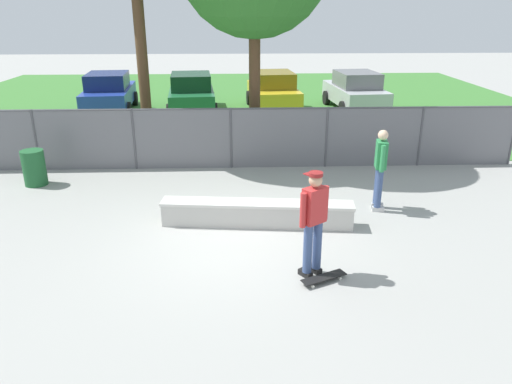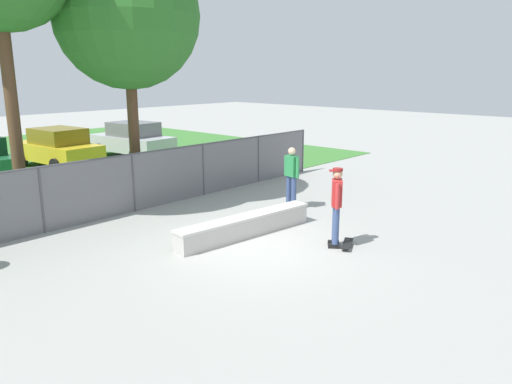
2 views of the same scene
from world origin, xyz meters
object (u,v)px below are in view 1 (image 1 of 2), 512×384
concrete_ledge (257,213)px  skateboarder (314,219)px  bystander (380,166)px  skateboard (324,278)px  car_yellow (273,91)px  car_blue (109,92)px  car_green (191,93)px  trash_bin (34,168)px  car_silver (355,91)px

concrete_ledge → skateboarder: 2.34m
concrete_ledge → bystander: bystander is taller
skateboard → car_yellow: (0.19, 14.26, 0.77)m
car_blue → car_green: size_ratio=1.00×
skateboarder → car_blue: skateboarder is taller
concrete_ledge → skateboard: (1.01, -2.27, -0.19)m
concrete_ledge → bystander: bearing=15.2°
skateboard → car_green: 14.20m
concrete_ledge → skateboard: 2.49m
car_blue → trash_bin: (0.30, -9.15, -0.39)m
car_green → car_yellow: bearing=7.7°
skateboarder → bystander: (1.88, 2.78, -0.02)m
skateboard → car_yellow: size_ratio=0.19×
car_green → car_yellow: same height
skateboard → car_silver: bearing=75.1°
skateboard → car_green: (-3.32, 13.79, 0.77)m
skateboarder → car_blue: size_ratio=0.42×
concrete_ledge → car_green: 11.76m
skateboarder → car_yellow: size_ratio=0.42×
car_blue → trash_bin: 9.17m
car_blue → skateboarder: bearing=-64.3°
concrete_ledge → trash_bin: 6.15m
car_yellow → concrete_ledge: bearing=-95.7°
car_silver → trash_bin: 13.80m
car_blue → skateboard: bearing=-64.1°
car_green → trash_bin: car_green is taller
concrete_ledge → skateboarder: (0.84, -2.04, 0.77)m
skateboarder → skateboard: bearing=-51.6°
concrete_ledge → bystander: (2.72, 0.74, 0.75)m
trash_bin → car_blue: bearing=91.9°
bystander → trash_bin: bystander is taller
car_silver → bystander: 11.29m
concrete_ledge → car_yellow: car_yellow is taller
concrete_ledge → trash_bin: size_ratio=4.41×
car_blue → bystander: 14.01m
skateboarder → car_blue: bearing=115.7°
skateboard → car_silver: car_silver is taller
bystander → trash_bin: size_ratio=2.01×
skateboarder → bystander: bearing=56.0°
car_green → bystander: bearing=-65.0°
car_green → trash_bin: (-3.24, -8.85, -0.39)m
concrete_ledge → car_green: size_ratio=0.92×
skateboard → car_yellow: bearing=89.3°
car_silver → car_blue: bearing=-179.9°
car_blue → bystander: size_ratio=2.39×
car_silver → car_yellow: bearing=177.6°
skateboarder → skateboard: size_ratio=2.27×
car_green → bystander: size_ratio=2.39×
skateboarder → skateboard: (0.18, -0.22, -0.96)m
bystander → concrete_ledge: bearing=-164.8°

